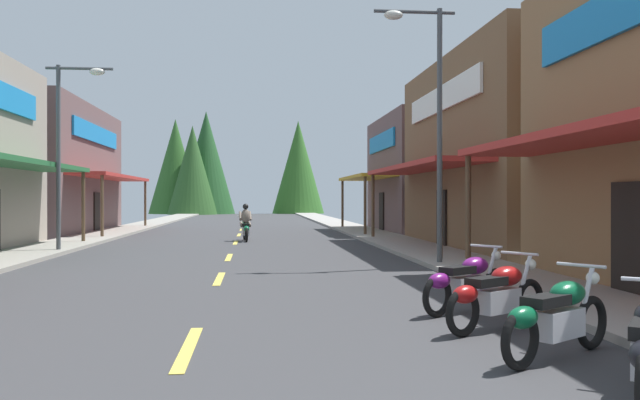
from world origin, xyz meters
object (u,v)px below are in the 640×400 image
(motorcycle_parked_right_1, at_px, (557,316))
(motorcycle_parked_right_2, at_px, (497,294))
(streetlamp_left, at_px, (69,130))
(rider_cruising_lead, at_px, (245,225))
(streetlamp_right, at_px, (428,100))
(motorcycle_parked_right_3, at_px, (466,281))

(motorcycle_parked_right_1, distance_m, motorcycle_parked_right_2, 1.67)
(motorcycle_parked_right_1, bearing_deg, streetlamp_left, 86.82)
(streetlamp_left, distance_m, rider_cruising_lead, 8.58)
(streetlamp_right, relative_size, motorcycle_parked_right_2, 3.69)
(streetlamp_left, bearing_deg, motorcycle_parked_right_2, -55.53)
(motorcycle_parked_right_2, bearing_deg, streetlamp_left, 90.92)
(motorcycle_parked_right_2, distance_m, motorcycle_parked_right_3, 1.42)
(motorcycle_parked_right_1, distance_m, rider_cruising_lead, 21.15)
(streetlamp_left, relative_size, motorcycle_parked_right_2, 3.35)
(motorcycle_parked_right_1, relative_size, motorcycle_parked_right_3, 1.01)
(streetlamp_right, distance_m, rider_cruising_lead, 12.49)
(motorcycle_parked_right_2, height_order, rider_cruising_lead, rider_cruising_lead)
(streetlamp_left, distance_m, motorcycle_parked_right_2, 16.95)
(streetlamp_right, relative_size, rider_cruising_lead, 3.17)
(motorcycle_parked_right_3, bearing_deg, streetlamp_right, 44.75)
(motorcycle_parked_right_2, relative_size, motorcycle_parked_right_3, 1.02)
(rider_cruising_lead, bearing_deg, motorcycle_parked_right_1, -173.85)
(rider_cruising_lead, bearing_deg, motorcycle_parked_right_2, -173.17)
(motorcycle_parked_right_1, distance_m, motorcycle_parked_right_3, 3.10)
(streetlamp_left, bearing_deg, rider_cruising_lead, 43.91)
(streetlamp_right, bearing_deg, streetlamp_left, 153.12)
(motorcycle_parked_right_2, distance_m, rider_cruising_lead, 19.50)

